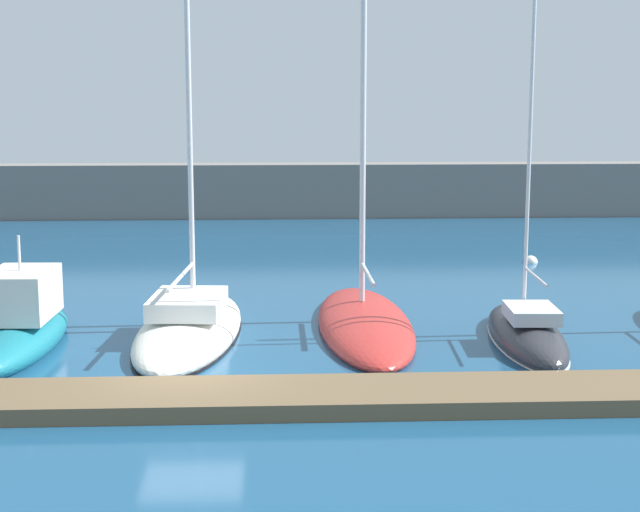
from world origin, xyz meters
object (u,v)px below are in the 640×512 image
object	(u,v)px
sailboat_ivory_fourth	(190,325)
sailboat_charcoal_sixth	(526,334)
sailboat_red_fifth	(365,320)
mooring_buoy_white	(531,262)
motorboat_teal_third	(21,326)

from	to	relation	value
sailboat_ivory_fourth	sailboat_charcoal_sixth	world-z (taller)	sailboat_ivory_fourth
sailboat_ivory_fourth	sailboat_red_fifth	distance (m)	5.27
sailboat_ivory_fourth	mooring_buoy_white	xyz separation A→B (m)	(13.37, 12.13, -0.34)
sailboat_red_fifth	sailboat_charcoal_sixth	size ratio (longest dim) A/B	1.39
sailboat_ivory_fourth	sailboat_red_fifth	size ratio (longest dim) A/B	1.06
sailboat_ivory_fourth	sailboat_red_fifth	xyz separation A→B (m)	(5.21, 0.76, -0.08)
sailboat_charcoal_sixth	mooring_buoy_white	distance (m)	13.83
sailboat_charcoal_sixth	mooring_buoy_white	xyz separation A→B (m)	(3.71, 13.32, -0.26)
mooring_buoy_white	motorboat_teal_third	bearing A→B (deg)	-143.57
sailboat_ivory_fourth	motorboat_teal_third	bearing A→B (deg)	107.81
sailboat_charcoal_sixth	mooring_buoy_white	size ratio (longest dim) A/B	20.82
motorboat_teal_third	sailboat_charcoal_sixth	xyz separation A→B (m)	(14.23, -0.08, -0.37)
sailboat_charcoal_sixth	sailboat_ivory_fourth	bearing A→B (deg)	86.02
motorboat_teal_third	sailboat_red_fifth	xyz separation A→B (m)	(9.78, 1.86, -0.37)
sailboat_red_fifth	mooring_buoy_white	distance (m)	14.00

